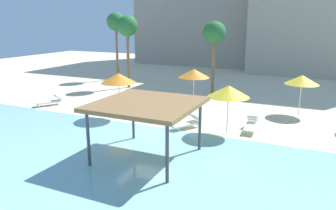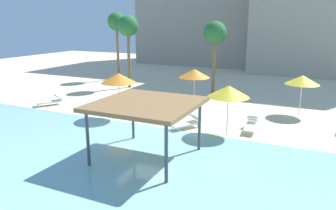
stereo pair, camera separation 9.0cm
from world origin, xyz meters
The scene contains 13 objects.
ground_plane centered at (0.00, 0.00, 0.00)m, with size 80.00×80.00×0.00m, color beige.
lagoon_water centered at (0.00, -5.25, 0.02)m, with size 44.00×13.50×0.04m, color #8CC6CC.
shade_pavilion centered at (1.55, -2.54, 2.45)m, with size 4.36×4.36×2.61m.
beach_umbrella_yellow_0 centered at (3.95, 2.21, 2.39)m, with size 2.26×2.26×2.70m.
beach_umbrella_orange_2 centered at (-0.22, 8.11, 2.26)m, with size 2.35×2.35×2.58m.
beach_umbrella_yellow_3 centered at (7.32, 7.93, 2.35)m, with size 2.17×2.17×2.65m.
beach_umbrella_orange_4 centered at (-3.12, 2.32, 2.58)m, with size 2.23×2.23×2.89m.
lounge_chair_2 centered at (-9.52, 2.85, 0.33)m, with size 1.54×1.92×0.74m.
lounge_chair_3 centered at (5.07, 3.33, 0.33)m, with size 0.71×1.93×0.74m.
lounge_chair_5 centered at (1.66, 2.15, 0.33)m, with size 1.48×1.94×0.74m.
palm_tree_0 centered at (-7.82, 11.13, 5.48)m, with size 1.90×1.90×6.60m.
palm_tree_1 centered at (-11.32, 14.58, 5.84)m, with size 1.90×1.90×6.98m.
palm_tree_2 centered at (0.20, 11.57, 5.00)m, with size 1.90×1.90×6.09m.
Camera 1 is at (8.14, -14.58, 6.01)m, focal length 34.64 mm.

